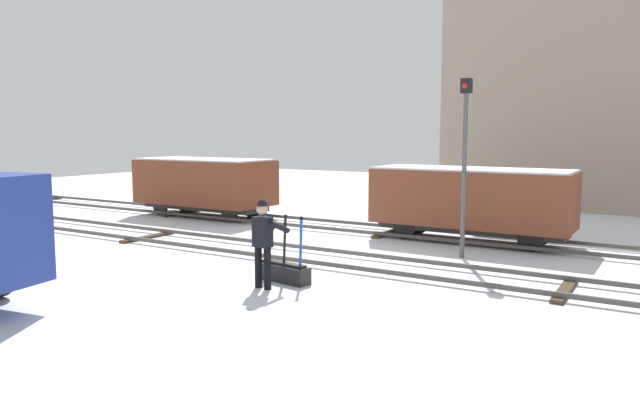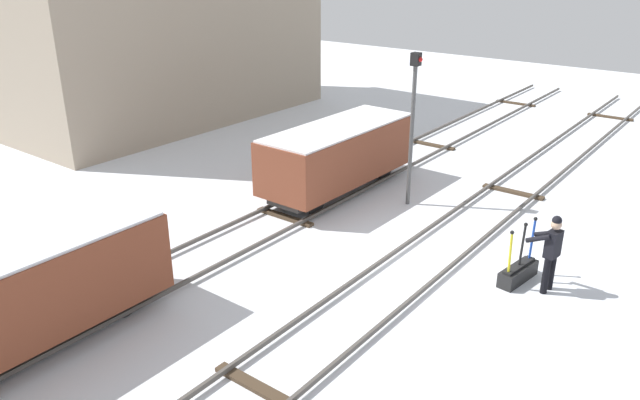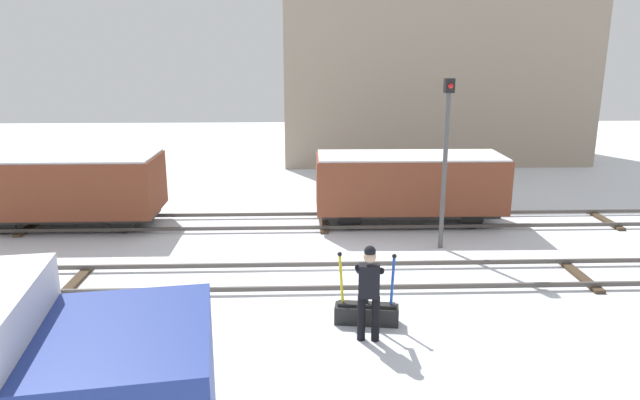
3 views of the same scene
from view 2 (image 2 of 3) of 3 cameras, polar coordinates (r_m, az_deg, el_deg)
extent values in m
plane|color=silver|center=(15.24, 9.52, -5.81)|extent=(60.00, 60.00, 0.00)
cube|color=#4C4742|center=(14.90, 11.99, -6.12)|extent=(44.00, 0.07, 0.10)
cube|color=#4C4742|center=(15.48, 7.21, -4.66)|extent=(44.00, 0.07, 0.10)
cube|color=#423323|center=(11.17, -5.73, -17.02)|extent=(0.24, 1.94, 0.08)
cube|color=#423323|center=(20.18, 17.54, 0.73)|extent=(0.24, 1.94, 0.08)
cube|color=#423323|center=(31.06, 25.41, 7.00)|extent=(0.24, 1.94, 0.08)
cube|color=#4C4742|center=(17.00, -1.46, -1.91)|extent=(44.00, 0.07, 0.10)
cube|color=#4C4742|center=(17.87, -5.06, -0.75)|extent=(44.00, 0.07, 0.10)
cube|color=#423323|center=(17.47, -3.30, -1.59)|extent=(0.24, 1.94, 0.08)
cube|color=#423323|center=(24.38, 10.33, 5.09)|extent=(0.24, 1.94, 0.08)
cube|color=#423323|center=(32.22, 17.76, 8.58)|extent=(0.24, 1.94, 0.08)
cube|color=black|center=(14.91, 17.95, -6.55)|extent=(1.28, 0.54, 0.36)
cube|color=black|center=(14.81, 18.05, -5.83)|extent=(1.13, 0.36, 0.06)
cylinder|color=yellow|center=(14.19, 17.30, -4.77)|extent=(0.13, 0.07, 1.05)
sphere|color=black|center=(13.94, 17.47, -2.90)|extent=(0.09, 0.09, 0.09)
cylinder|color=black|center=(14.62, 18.33, -4.08)|extent=(0.12, 0.07, 1.05)
sphere|color=black|center=(14.43, 18.63, -2.18)|extent=(0.09, 0.09, 0.09)
cylinder|color=#1E47B7|center=(14.99, 19.16, -3.52)|extent=(0.10, 0.07, 1.05)
sphere|color=black|center=(14.80, 19.45, -1.67)|extent=(0.09, 0.09, 0.09)
cylinder|color=black|center=(14.48, 20.28, -6.64)|extent=(0.15, 0.15, 0.86)
cylinder|color=black|center=(14.69, 20.74, -6.27)|extent=(0.15, 0.15, 0.86)
cube|color=black|center=(14.26, 20.91, -3.85)|extent=(0.41, 0.29, 0.61)
sphere|color=tan|center=(14.08, 21.16, -2.15)|extent=(0.23, 0.23, 0.23)
sphere|color=black|center=(14.04, 21.22, -1.79)|extent=(0.21, 0.21, 0.21)
cylinder|color=black|center=(14.14, 19.67, -3.41)|extent=(0.19, 0.57, 0.36)
cylinder|color=black|center=(14.50, 20.40, -2.94)|extent=(0.19, 0.58, 0.33)
cylinder|color=#4C4C4C|center=(17.95, 8.51, 5.76)|extent=(0.12, 0.12, 4.13)
cube|color=black|center=(17.46, 8.93, 12.84)|extent=(0.24, 0.24, 0.36)
sphere|color=red|center=(17.39, 9.31, 12.79)|extent=(0.14, 0.14, 0.14)
cube|color=gray|center=(28.51, -14.70, 17.51)|extent=(14.00, 6.74, 10.12)
cube|color=#2D2B28|center=(19.22, 1.73, 1.89)|extent=(5.35, 1.27, 0.20)
cube|color=brown|center=(18.93, 1.76, 4.43)|extent=(5.64, 2.08, 1.59)
cube|color=white|center=(18.69, 1.79, 6.83)|extent=(5.53, 1.99, 0.06)
cylinder|color=black|center=(17.59, -0.40, -0.27)|extent=(0.70, 0.11, 0.70)
cylinder|color=black|center=(18.24, -3.08, 0.54)|extent=(0.70, 0.11, 0.70)
cylinder|color=black|center=(20.37, 6.05, 2.81)|extent=(0.70, 0.11, 0.70)
cylinder|color=black|center=(20.94, 3.52, 3.44)|extent=(0.70, 0.11, 0.70)
cube|color=#2D2B28|center=(13.24, -25.53, -10.54)|extent=(5.00, 1.38, 0.20)
cube|color=brown|center=(12.80, -26.21, -7.06)|extent=(5.26, 2.30, 1.63)
cube|color=silver|center=(12.44, -26.86, -3.64)|extent=(5.16, 2.21, 0.06)
cylinder|color=black|center=(13.46, -17.81, -8.98)|extent=(0.70, 0.10, 0.70)
cylinder|color=black|center=(14.42, -20.75, -7.21)|extent=(0.70, 0.10, 0.70)
camera|label=1|loc=(20.99, 53.86, 2.26)|focal=33.22mm
camera|label=3|loc=(13.12, 65.34, 0.82)|focal=32.30mm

